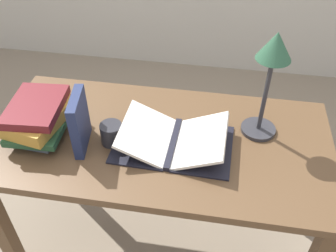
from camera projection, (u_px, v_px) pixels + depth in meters
The scene contains 7 objects.
ground_plane at pixel (162, 241), 2.02m from camera, with size 12.00×12.00×0.00m, color gray.
reading_desk at pixel (160, 156), 1.59m from camera, with size 1.39×0.69×0.76m.
open_book at pixel (173, 140), 1.47m from camera, with size 0.47×0.31×0.09m.
book_stack_tall at pixel (39, 117), 1.49m from camera, with size 0.24×0.31×0.15m.
book_standing_upright at pixel (79, 122), 1.42m from camera, with size 0.06×0.18×0.23m.
reading_lamp at pixel (272, 63), 1.34m from camera, with size 0.14×0.14×0.45m.
coffee_mug at pixel (112, 133), 1.47m from camera, with size 0.11×0.09×0.09m.
Camera 1 is at (0.22, -1.09, 1.79)m, focal length 40.00 mm.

